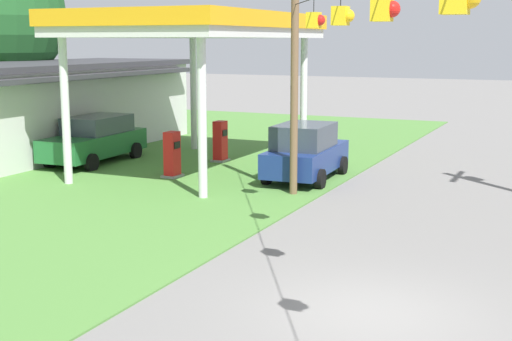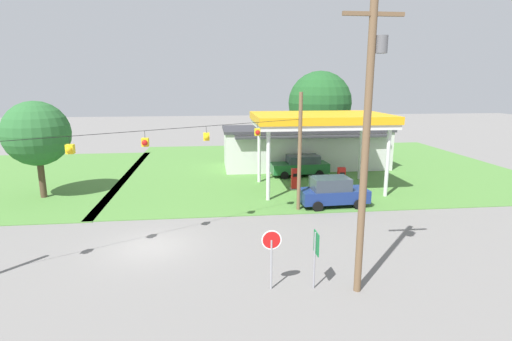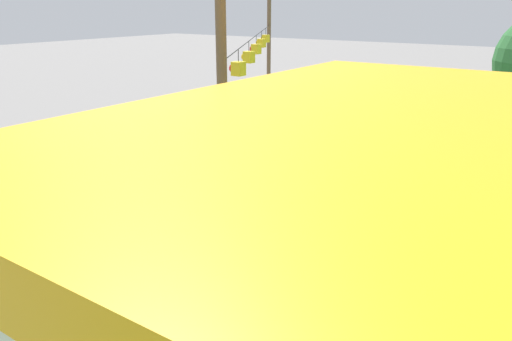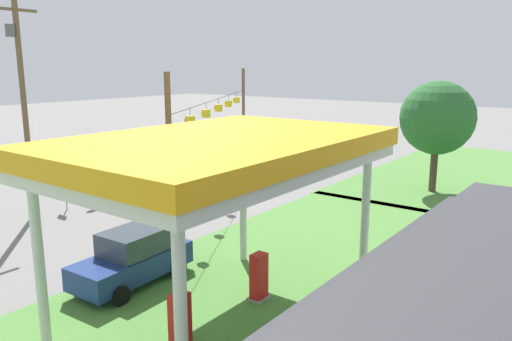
{
  "view_description": "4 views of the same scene",
  "coord_description": "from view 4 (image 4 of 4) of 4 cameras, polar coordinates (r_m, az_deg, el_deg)",
  "views": [
    {
      "loc": [
        -11.87,
        -3.17,
        4.84
      ],
      "look_at": [
        4.01,
        4.16,
        1.63
      ],
      "focal_mm": 50.0,
      "sensor_mm": 36.0,
      "label": 1
    },
    {
      "loc": [
        3.12,
        -19.34,
        8.16
      ],
      "look_at": [
        5.68,
        3.11,
        3.13
      ],
      "focal_mm": 28.0,
      "sensor_mm": 36.0,
      "label": 2
    },
    {
      "loc": [
        17.53,
        12.0,
        7.11
      ],
      "look_at": [
        3.8,
        2.59,
        1.55
      ],
      "focal_mm": 35.0,
      "sensor_mm": 36.0,
      "label": 3
    },
    {
      "loc": [
        22.01,
        19.23,
        7.79
      ],
      "look_at": [
        2.02,
        4.24,
        2.5
      ],
      "focal_mm": 35.0,
      "sensor_mm": 36.0,
      "label": 4
    }
  ],
  "objects": [
    {
      "name": "utility_pole_main",
      "position": [
        27.94,
        -25.13,
        7.67
      ],
      "size": [
        2.2,
        0.44,
        11.24
      ],
      "color": "brown",
      "rests_on": "ground"
    },
    {
      "name": "fuel_pump_far",
      "position": [
        14.61,
        -8.68,
        -16.83
      ],
      "size": [
        0.71,
        0.56,
        1.66
      ],
      "color": "gray",
      "rests_on": "ground"
    },
    {
      "name": "stop_sign_roadside",
      "position": [
        29.85,
        -18.11,
        -0.2
      ],
      "size": [
        0.8,
        0.08,
        2.5
      ],
      "rotation": [
        0.0,
        0.0,
        3.14
      ],
      "color": "#99999E",
      "rests_on": "ground"
    },
    {
      "name": "fuel_pump_near",
      "position": [
        17.09,
        0.32,
        -12.23
      ],
      "size": [
        0.71,
        0.56,
        1.66
      ],
      "color": "gray",
      "rests_on": "ground"
    },
    {
      "name": "route_sign",
      "position": [
        29.06,
        -21.08,
        -0.94
      ],
      "size": [
        0.1,
        0.7,
        2.4
      ],
      "color": "gray",
      "rests_on": "ground"
    },
    {
      "name": "signal_span_gantry",
      "position": [
        29.45,
        -4.29,
        4.94
      ],
      "size": [
        17.58,
        10.24,
        7.56
      ],
      "color": "brown",
      "rests_on": "ground"
    },
    {
      "name": "car_at_pumps_rear",
      "position": [
        13.9,
        12.15,
        -17.77
      ],
      "size": [
        5.1,
        2.29,
        1.87
      ],
      "rotation": [
        0.0,
        0.0,
        3.19
      ],
      "color": "#1E602D",
      "rests_on": "ground"
    },
    {
      "name": "gas_station_canopy",
      "position": [
        14.37,
        -4.02,
        1.94
      ],
      "size": [
        10.01,
        6.61,
        5.82
      ],
      "color": "silver",
      "rests_on": "ground"
    },
    {
      "name": "car_at_pumps_front",
      "position": [
        18.79,
        -13.8,
        -9.57
      ],
      "size": [
        4.57,
        2.27,
        2.0
      ],
      "rotation": [
        0.0,
        0.0,
        0.05
      ],
      "color": "navy",
      "rests_on": "ground"
    },
    {
      "name": "tree_west_verge",
      "position": [
        32.49,
        20.02,
        5.66
      ],
      "size": [
        4.51,
        4.51,
        6.91
      ],
      "color": "#4C3828",
      "rests_on": "ground"
    },
    {
      "name": "ground_plane",
      "position": [
        30.25,
        -4.14,
        -3.01
      ],
      "size": [
        160.0,
        160.0,
        0.0
      ],
      "primitive_type": "plane",
      "color": "slate"
    }
  ]
}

